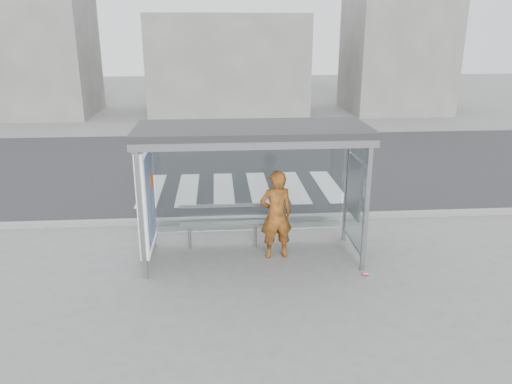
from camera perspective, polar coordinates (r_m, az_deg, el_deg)
The scene contains 11 objects.
ground at distance 9.93m, azimuth -0.37°, elevation -7.47°, with size 80.00×80.00×0.00m, color slate.
road at distance 16.51m, azimuth -2.14°, elevation 3.09°, with size 30.00×10.00×0.01m, color #272729.
curb at distance 11.70m, azimuth -1.07°, elevation -3.08°, with size 30.00×0.18×0.12m, color gray.
crosswalk at distance 14.12m, azimuth -1.70°, elevation 0.45°, with size 5.55×3.00×0.00m.
bus_shelter at distance 9.29m, azimuth -2.72°, elevation 3.72°, with size 4.25×1.65×2.62m.
building_left at distance 28.54m, azimuth -24.43°, elevation 14.02°, with size 6.00×5.00×6.00m, color slate.
building_center at distance 27.00m, azimuth -3.25°, elevation 14.34°, with size 8.00×5.00×5.00m, color slate.
building_right at distance 28.62m, azimuth 15.79°, elevation 15.94°, with size 5.00×5.00×7.00m, color slate.
person at distance 9.62m, azimuth 2.31°, elevation -2.62°, with size 0.65×0.42×1.77m, color orange.
bench at distance 10.18m, azimuth -3.86°, elevation -3.61°, with size 1.73×0.29×0.89m.
soda_can at distance 9.45m, azimuth 12.41°, elevation -9.15°, with size 0.06×0.06×0.11m, color #DE4184.
Camera 1 is at (-0.64, -8.93, 4.30)m, focal length 35.00 mm.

